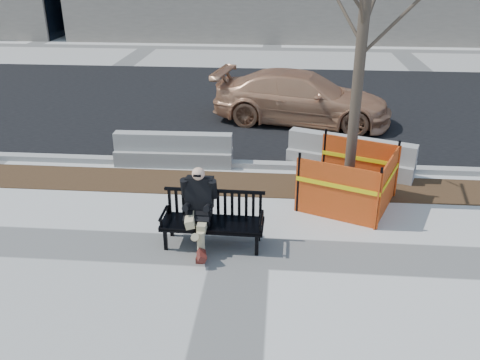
% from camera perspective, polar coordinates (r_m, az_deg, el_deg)
% --- Properties ---
extents(ground, '(120.00, 120.00, 0.00)m').
position_cam_1_polar(ground, '(8.32, 0.10, -8.09)').
color(ground, beige).
rests_on(ground, ground).
extents(mulch_strip, '(40.00, 1.20, 0.02)m').
position_cam_1_polar(mulch_strip, '(10.59, 1.26, -0.50)').
color(mulch_strip, '#47301C').
rests_on(mulch_strip, ground).
extents(asphalt_street, '(60.00, 10.40, 0.01)m').
position_cam_1_polar(asphalt_street, '(16.42, 2.66, 8.64)').
color(asphalt_street, black).
rests_on(asphalt_street, ground).
extents(curb, '(60.00, 0.25, 0.12)m').
position_cam_1_polar(curb, '(11.44, 1.57, 1.75)').
color(curb, '#9E9B93').
rests_on(curb, ground).
extents(bench, '(1.72, 0.65, 0.91)m').
position_cam_1_polar(bench, '(8.51, -3.05, -7.29)').
color(bench, black).
rests_on(bench, ground).
extents(seated_man, '(0.60, 0.97, 1.34)m').
position_cam_1_polar(seated_man, '(8.59, -4.55, -7.03)').
color(seated_man, black).
rests_on(seated_man, ground).
extents(tree_fence, '(3.06, 3.06, 5.85)m').
position_cam_1_polar(tree_fence, '(10.04, 11.84, -2.58)').
color(tree_fence, '#FF511D').
rests_on(tree_fence, ground).
extents(sedan, '(5.20, 2.84, 1.43)m').
position_cam_1_polar(sedan, '(14.63, 6.84, 6.48)').
color(sedan, tan).
rests_on(sedan, ground).
extents(jersey_barrier_left, '(2.66, 0.58, 0.76)m').
position_cam_1_polar(jersey_barrier_left, '(11.70, -7.40, 1.76)').
color(jersey_barrier_left, '#9B9991').
rests_on(jersey_barrier_left, ground).
extents(jersey_barrier_right, '(2.79, 1.48, 0.80)m').
position_cam_1_polar(jersey_barrier_right, '(11.53, 12.11, 1.05)').
color(jersey_barrier_right, '#9B9891').
rests_on(jersey_barrier_right, ground).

